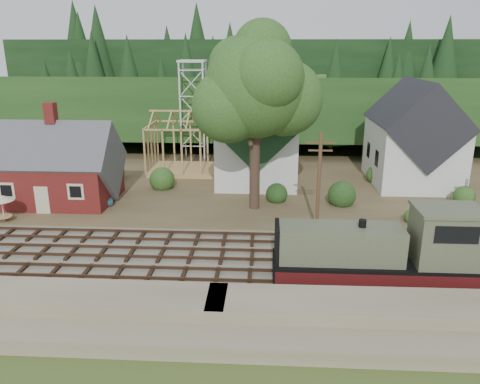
# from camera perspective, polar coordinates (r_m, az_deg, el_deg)

# --- Properties ---
(ground) EXTENTS (140.00, 140.00, 0.00)m
(ground) POSITION_cam_1_polar(r_m,az_deg,el_deg) (32.51, -2.32, -8.21)
(ground) COLOR #384C1E
(ground) RESTS_ON ground
(embankment) EXTENTS (64.00, 5.00, 1.60)m
(embankment) POSITION_cam_1_polar(r_m,az_deg,el_deg) (25.16, -4.26, -16.58)
(embankment) COLOR #7F7259
(embankment) RESTS_ON ground
(railroad_bed) EXTENTS (64.00, 11.00, 0.16)m
(railroad_bed) POSITION_cam_1_polar(r_m,az_deg,el_deg) (32.47, -2.32, -8.08)
(railroad_bed) COLOR #726B5B
(railroad_bed) RESTS_ON ground
(village_flat) EXTENTS (64.00, 26.00, 0.30)m
(village_flat) POSITION_cam_1_polar(r_m,az_deg,el_deg) (49.26, -0.30, 1.03)
(village_flat) COLOR brown
(village_flat) RESTS_ON ground
(hillside) EXTENTS (70.00, 28.96, 12.74)m
(hillside) POSITION_cam_1_polar(r_m,az_deg,el_deg) (72.59, 0.89, 6.26)
(hillside) COLOR #1E3F19
(hillside) RESTS_ON ground
(ridge) EXTENTS (80.00, 20.00, 12.00)m
(ridge) POSITION_cam_1_polar(r_m,az_deg,el_deg) (88.33, 1.34, 8.27)
(ridge) COLOR black
(ridge) RESTS_ON ground
(depot) EXTENTS (10.80, 7.41, 9.00)m
(depot) POSITION_cam_1_polar(r_m,az_deg,el_deg) (45.72, -21.36, 2.50)
(depot) COLOR #591416
(depot) RESTS_ON village_flat
(church) EXTENTS (8.40, 15.17, 13.00)m
(church) POSITION_cam_1_polar(r_m,az_deg,el_deg) (49.65, 2.13, 7.12)
(church) COLOR silver
(church) RESTS_ON village_flat
(farmhouse) EXTENTS (8.40, 10.80, 10.60)m
(farmhouse) POSITION_cam_1_polar(r_m,az_deg,el_deg) (51.27, 20.39, 6.01)
(farmhouse) COLOR silver
(farmhouse) RESTS_ON village_flat
(timber_frame) EXTENTS (8.20, 6.20, 6.99)m
(timber_frame) POSITION_cam_1_polar(r_m,az_deg,el_deg) (53.05, -6.55, 5.58)
(timber_frame) COLOR tan
(timber_frame) RESTS_ON village_flat
(lattice_tower) EXTENTS (3.20, 3.20, 12.12)m
(lattice_tower) POSITION_cam_1_polar(r_m,az_deg,el_deg) (58.00, -5.77, 13.37)
(lattice_tower) COLOR silver
(lattice_tower) RESTS_ON village_flat
(big_tree) EXTENTS (10.90, 8.40, 14.70)m
(big_tree) POSITION_cam_1_polar(r_m,az_deg,el_deg) (39.44, 2.15, 11.83)
(big_tree) COLOR #38281E
(big_tree) RESTS_ON village_flat
(telegraph_pole_near) EXTENTS (2.20, 0.28, 8.00)m
(telegraph_pole_near) POSITION_cam_1_polar(r_m,az_deg,el_deg) (35.95, 9.59, 1.35)
(telegraph_pole_near) COLOR #4C331E
(telegraph_pole_near) RESTS_ON ground
(locomotive) EXTENTS (12.29, 3.07, 4.91)m
(locomotive) POSITION_cam_1_polar(r_m,az_deg,el_deg) (29.63, 17.29, -7.07)
(locomotive) COLOR black
(locomotive) RESTS_ON railroad_bed
(car_blue) EXTENTS (2.61, 3.67, 1.16)m
(car_blue) POSITION_cam_1_polar(r_m,az_deg,el_deg) (44.59, -16.23, -0.47)
(car_blue) COLOR #5BA3C3
(car_blue) RESTS_ON village_flat
(car_green) EXTENTS (3.50, 1.86, 1.09)m
(car_green) POSITION_cam_1_polar(r_m,az_deg,el_deg) (49.94, -26.59, 0.20)
(car_green) COLOR #8BAC77
(car_green) RESTS_ON village_flat
(patio_set) EXTENTS (2.01, 2.01, 2.24)m
(patio_set) POSITION_cam_1_polar(r_m,az_deg,el_deg) (42.40, -27.11, -0.77)
(patio_set) COLOR silver
(patio_set) RESTS_ON village_flat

